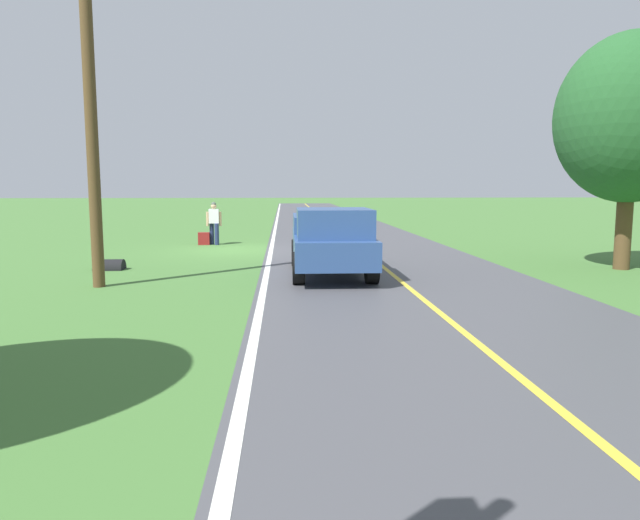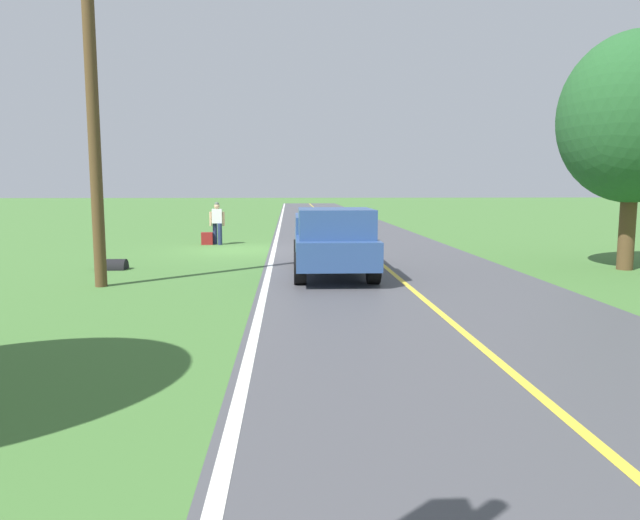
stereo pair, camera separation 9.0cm
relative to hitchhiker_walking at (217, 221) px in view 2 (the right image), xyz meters
The scene contains 10 objects.
ground_plane 2.70m from the hitchhiker_walking, 116.26° to the left, with size 200.00×200.00×0.00m, color #427033.
road_surface 6.29m from the hitchhiker_walking, 158.65° to the left, with size 7.20×120.00×0.00m, color #47474C.
lane_edge_line 3.41m from the hitchhiker_walking, 136.28° to the left, with size 0.16×117.60×0.00m, color silver.
lane_centre_line 6.28m from the hitchhiker_walking, 158.65° to the left, with size 0.14×117.60×0.00m, color gold.
hitchhiker_walking is the anchor object (origin of this frame).
suitcase_carried 0.84m from the hitchhiker_walking, 12.84° to the left, with size 0.20×0.46×0.51m, color maroon.
pickup_truck_passing 9.45m from the hitchhiker_walking, 115.80° to the left, with size 2.13×5.42×1.82m.
tree_far_side_near 15.22m from the hitchhiker_walking, 147.80° to the left, with size 4.11×4.11×6.64m.
utility_pole_roadside 10.63m from the hitchhiker_walking, 81.13° to the left, with size 0.28×0.28×8.53m, color brown.
drainage_culvert 7.47m from the hitchhiker_walking, 73.01° to the left, with size 0.60×0.60×0.80m, color black.
Camera 2 is at (-1.82, 21.64, 2.38)m, focal length 32.50 mm.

